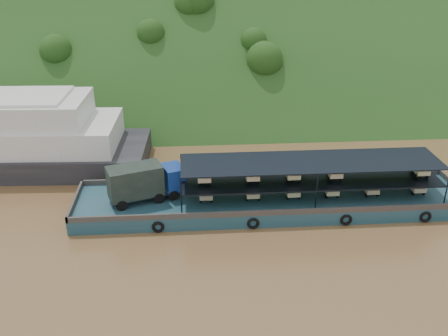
{
  "coord_description": "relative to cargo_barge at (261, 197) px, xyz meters",
  "views": [
    {
      "loc": [
        -4.98,
        -38.39,
        22.66
      ],
      "look_at": [
        -2.0,
        3.0,
        3.2
      ],
      "focal_mm": 40.0,
      "sensor_mm": 36.0,
      "label": 1
    }
  ],
  "objects": [
    {
      "name": "hillside",
      "position": [
        -1.19,
        35.01,
        -1.13
      ],
      "size": [
        140.0,
        39.6,
        39.6
      ],
      "primitive_type": "cube",
      "rotation": [
        0.79,
        0.0,
        0.0
      ],
      "color": "#1D3B15",
      "rests_on": "ground"
    },
    {
      "name": "ground",
      "position": [
        -1.19,
        -0.99,
        -1.13
      ],
      "size": [
        160.0,
        160.0,
        0.0
      ],
      "primitive_type": "plane",
      "color": "brown",
      "rests_on": "ground"
    },
    {
      "name": "cargo_barge",
      "position": [
        0.0,
        0.0,
        0.0
      ],
      "size": [
        35.0,
        7.18,
        4.57
      ],
      "color": "#143B46",
      "rests_on": "ground"
    }
  ]
}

